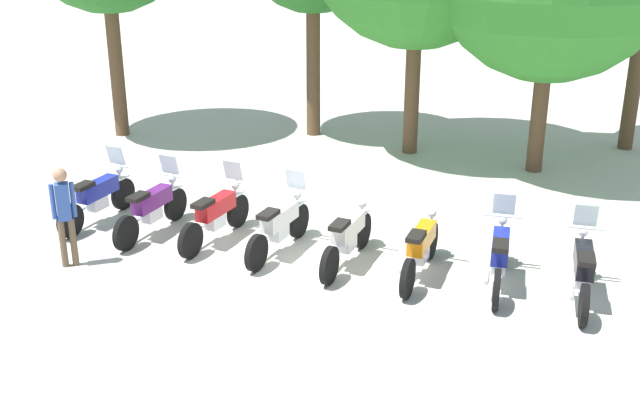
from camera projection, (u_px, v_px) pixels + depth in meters
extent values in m
plane|color=#BCB7A8|center=(312.00, 258.00, 13.49)|extent=(80.00, 80.00, 0.00)
cylinder|color=black|center=(123.00, 194.00, 15.56)|extent=(0.19, 0.65, 0.64)
cylinder|color=black|center=(70.00, 221.00, 14.24)|extent=(0.19, 0.65, 0.64)
cube|color=silver|center=(122.00, 178.00, 15.44)|extent=(0.17, 0.37, 0.04)
cube|color=navy|center=(98.00, 189.00, 14.82)|extent=(0.40, 0.98, 0.30)
cube|color=silver|center=(98.00, 203.00, 14.87)|extent=(0.28, 0.43, 0.24)
cube|color=black|center=(83.00, 186.00, 14.41)|extent=(0.30, 0.47, 0.08)
cylinder|color=silver|center=(119.00, 180.00, 15.37)|extent=(0.08, 0.23, 0.64)
cylinder|color=silver|center=(114.00, 166.00, 15.17)|extent=(0.62, 0.13, 0.04)
sphere|color=silver|center=(119.00, 169.00, 15.33)|extent=(0.18, 0.18, 0.16)
cylinder|color=silver|center=(81.00, 210.00, 14.70)|extent=(0.17, 0.70, 0.07)
cube|color=silver|center=(115.00, 155.00, 15.15)|extent=(0.38, 0.18, 0.39)
cylinder|color=black|center=(176.00, 204.00, 15.03)|extent=(0.19, 0.65, 0.64)
cylinder|color=black|center=(126.00, 233.00, 13.70)|extent=(0.19, 0.65, 0.64)
cube|color=silver|center=(174.00, 188.00, 14.91)|extent=(0.17, 0.37, 0.04)
cube|color=#59196B|center=(152.00, 199.00, 14.28)|extent=(0.40, 0.98, 0.30)
cube|color=silver|center=(152.00, 214.00, 14.34)|extent=(0.28, 0.43, 0.24)
cube|color=black|center=(138.00, 197.00, 13.87)|extent=(0.30, 0.47, 0.08)
cylinder|color=silver|center=(172.00, 190.00, 14.84)|extent=(0.08, 0.23, 0.64)
cylinder|color=silver|center=(168.00, 175.00, 14.64)|extent=(0.62, 0.13, 0.04)
sphere|color=silver|center=(172.00, 179.00, 14.79)|extent=(0.18, 0.18, 0.16)
cylinder|color=silver|center=(135.00, 221.00, 14.16)|extent=(0.17, 0.70, 0.07)
cube|color=silver|center=(169.00, 164.00, 14.62)|extent=(0.38, 0.18, 0.39)
cylinder|color=black|center=(238.00, 211.00, 14.70)|extent=(0.22, 0.65, 0.64)
cylinder|color=black|center=(191.00, 241.00, 13.40)|extent=(0.22, 0.65, 0.64)
cube|color=silver|center=(237.00, 194.00, 14.58)|extent=(0.18, 0.38, 0.04)
cube|color=red|center=(216.00, 206.00, 13.97)|extent=(0.43, 0.98, 0.30)
cube|color=silver|center=(215.00, 221.00, 14.03)|extent=(0.29, 0.43, 0.24)
cube|color=black|center=(203.00, 204.00, 13.57)|extent=(0.32, 0.48, 0.08)
cylinder|color=silver|center=(235.00, 197.00, 14.52)|extent=(0.09, 0.23, 0.64)
cylinder|color=silver|center=(231.00, 181.00, 14.32)|extent=(0.62, 0.15, 0.04)
sphere|color=silver|center=(235.00, 185.00, 14.47)|extent=(0.19, 0.19, 0.16)
cylinder|color=silver|center=(198.00, 228.00, 13.86)|extent=(0.20, 0.70, 0.07)
cube|color=silver|center=(233.00, 170.00, 14.30)|extent=(0.38, 0.20, 0.39)
cylinder|color=black|center=(299.00, 221.00, 14.24)|extent=(0.21, 0.65, 0.64)
cylinder|color=black|center=(256.00, 253.00, 12.94)|extent=(0.21, 0.65, 0.64)
cube|color=silver|center=(299.00, 203.00, 14.12)|extent=(0.18, 0.38, 0.04)
cube|color=silver|center=(280.00, 217.00, 13.51)|extent=(0.42, 0.98, 0.30)
cube|color=silver|center=(279.00, 232.00, 13.56)|extent=(0.29, 0.43, 0.24)
cube|color=black|center=(268.00, 214.00, 13.10)|extent=(0.31, 0.48, 0.08)
cylinder|color=silver|center=(296.00, 206.00, 14.06)|extent=(0.09, 0.23, 0.64)
cylinder|color=silver|center=(294.00, 191.00, 13.86)|extent=(0.62, 0.14, 0.04)
sphere|color=silver|center=(297.00, 195.00, 14.01)|extent=(0.19, 0.19, 0.16)
cylinder|color=silver|center=(262.00, 240.00, 13.40)|extent=(0.19, 0.70, 0.07)
cube|color=silver|center=(295.00, 179.00, 13.84)|extent=(0.38, 0.19, 0.39)
cylinder|color=black|center=(363.00, 230.00, 13.82)|extent=(0.18, 0.65, 0.64)
cylinder|color=black|center=(329.00, 265.00, 12.49)|extent=(0.18, 0.65, 0.64)
cube|color=silver|center=(363.00, 213.00, 13.70)|extent=(0.17, 0.37, 0.04)
cube|color=silver|center=(348.00, 227.00, 13.07)|extent=(0.38, 0.98, 0.30)
cube|color=silver|center=(347.00, 243.00, 13.13)|extent=(0.27, 0.43, 0.24)
cube|color=black|center=(340.00, 225.00, 12.66)|extent=(0.30, 0.47, 0.08)
cylinder|color=silver|center=(361.00, 216.00, 13.63)|extent=(0.08, 0.23, 0.64)
cylinder|color=silver|center=(360.00, 200.00, 13.43)|extent=(0.62, 0.12, 0.04)
sphere|color=silver|center=(362.00, 204.00, 13.59)|extent=(0.18, 0.18, 0.16)
cylinder|color=silver|center=(331.00, 251.00, 12.95)|extent=(0.16, 0.70, 0.07)
cylinder|color=black|center=(431.00, 241.00, 13.41)|extent=(0.16, 0.65, 0.64)
cylinder|color=black|center=(408.00, 278.00, 12.06)|extent=(0.16, 0.65, 0.64)
cube|color=silver|center=(432.00, 222.00, 13.29)|extent=(0.15, 0.37, 0.04)
cube|color=orange|center=(422.00, 238.00, 12.65)|extent=(0.35, 0.97, 0.30)
cube|color=silver|center=(420.00, 254.00, 12.70)|extent=(0.26, 0.42, 0.24)
cube|color=black|center=(416.00, 236.00, 12.24)|extent=(0.28, 0.46, 0.08)
cylinder|color=silver|center=(431.00, 226.00, 13.22)|extent=(0.07, 0.23, 0.64)
cylinder|color=silver|center=(431.00, 209.00, 13.02)|extent=(0.62, 0.10, 0.04)
sphere|color=silver|center=(432.00, 213.00, 13.17)|extent=(0.17, 0.17, 0.16)
cylinder|color=silver|center=(406.00, 263.00, 12.52)|extent=(0.14, 0.70, 0.07)
cylinder|color=black|center=(500.00, 248.00, 13.12)|extent=(0.12, 0.64, 0.64)
cylinder|color=black|center=(497.00, 289.00, 11.72)|extent=(0.12, 0.64, 0.64)
cube|color=silver|center=(502.00, 230.00, 13.00)|extent=(0.13, 0.36, 0.04)
cube|color=navy|center=(500.00, 246.00, 12.34)|extent=(0.28, 0.96, 0.30)
cube|color=silver|center=(499.00, 263.00, 12.39)|extent=(0.23, 0.41, 0.24)
cube|color=black|center=(501.00, 246.00, 11.91)|extent=(0.25, 0.45, 0.08)
cylinder|color=silver|center=(502.00, 233.00, 12.93)|extent=(0.06, 0.23, 0.64)
cylinder|color=silver|center=(503.00, 216.00, 12.72)|extent=(0.62, 0.05, 0.04)
sphere|color=silver|center=(503.00, 220.00, 12.88)|extent=(0.16, 0.16, 0.16)
cylinder|color=silver|center=(487.00, 273.00, 12.18)|extent=(0.09, 0.70, 0.07)
cube|color=silver|center=(504.00, 204.00, 12.71)|extent=(0.36, 0.14, 0.39)
cylinder|color=black|center=(579.00, 261.00, 12.66)|extent=(0.11, 0.64, 0.64)
cylinder|color=black|center=(584.00, 305.00, 11.26)|extent=(0.11, 0.64, 0.64)
cube|color=silver|center=(582.00, 242.00, 12.54)|extent=(0.12, 0.36, 0.04)
cube|color=black|center=(584.00, 260.00, 11.88)|extent=(0.27, 0.95, 0.30)
cube|color=silver|center=(582.00, 277.00, 11.93)|extent=(0.22, 0.40, 0.24)
cube|color=black|center=(587.00, 259.00, 11.45)|extent=(0.25, 0.44, 0.08)
cylinder|color=silver|center=(582.00, 245.00, 12.47)|extent=(0.05, 0.23, 0.64)
cylinder|color=silver|center=(585.00, 228.00, 12.26)|extent=(0.62, 0.04, 0.04)
sphere|color=silver|center=(583.00, 232.00, 12.42)|extent=(0.16, 0.16, 0.16)
cylinder|color=silver|center=(571.00, 288.00, 11.72)|extent=(0.08, 0.70, 0.07)
cube|color=silver|center=(586.00, 215.00, 12.25)|extent=(0.36, 0.14, 0.39)
cylinder|color=brown|center=(74.00, 242.00, 13.10)|extent=(0.15, 0.15, 0.85)
cylinder|color=brown|center=(63.00, 243.00, 13.05)|extent=(0.15, 0.15, 0.85)
cube|color=#33519E|center=(63.00, 202.00, 12.81)|extent=(0.29, 0.29, 0.64)
cylinder|color=#33519E|center=(73.00, 200.00, 12.85)|extent=(0.11, 0.11, 0.60)
cylinder|color=#33519E|center=(53.00, 202.00, 12.76)|extent=(0.11, 0.11, 0.60)
sphere|color=#A87A5B|center=(60.00, 175.00, 12.64)|extent=(0.32, 0.32, 0.23)
cylinder|color=brown|center=(116.00, 63.00, 20.00)|extent=(0.36, 0.36, 3.80)
cylinder|color=brown|center=(313.00, 65.00, 20.06)|extent=(0.36, 0.36, 3.70)
cylinder|color=brown|center=(412.00, 85.00, 18.64)|extent=(0.36, 0.36, 3.34)
cylinder|color=brown|center=(539.00, 110.00, 17.40)|extent=(0.36, 0.36, 2.86)
cylinder|color=brown|center=(633.00, 87.00, 18.96)|extent=(0.36, 0.36, 3.12)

